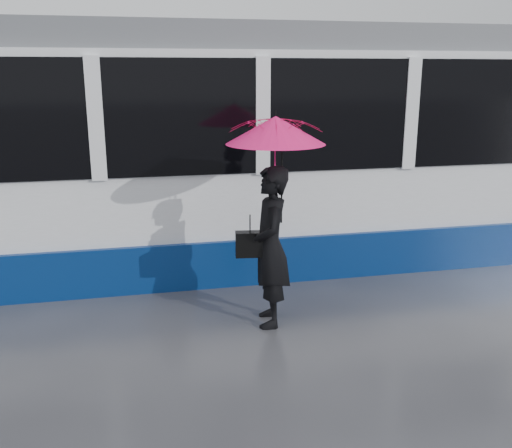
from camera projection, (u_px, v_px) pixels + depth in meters
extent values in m
plane|color=#2E2E34|center=(238.00, 328.00, 6.30)|extent=(90.00, 90.00, 0.00)
cube|color=#3F3D38|center=(214.00, 273.00, 7.98)|extent=(34.00, 0.07, 0.02)
cube|color=#3F3D38|center=(201.00, 244.00, 9.33)|extent=(34.00, 0.07, 0.02)
cube|color=white|center=(140.00, 160.00, 8.07)|extent=(24.00, 2.40, 2.95)
cube|color=navy|center=(144.00, 242.00, 8.38)|extent=(24.00, 2.56, 0.62)
cube|color=black|center=(137.00, 112.00, 7.89)|extent=(23.00, 2.48, 1.40)
cube|color=#5C5F64|center=(133.00, 38.00, 7.64)|extent=(23.60, 2.20, 0.35)
imported|color=black|center=(270.00, 247.00, 6.21)|extent=(0.51, 0.70, 1.78)
imported|color=#FF1569|center=(275.00, 157.00, 5.96)|extent=(1.09, 1.11, 0.89)
cone|color=#FF1569|center=(276.00, 130.00, 5.89)|extent=(1.17, 1.17, 0.29)
cylinder|color=black|center=(276.00, 114.00, 5.85)|extent=(0.01, 0.01, 0.07)
cylinder|color=black|center=(282.00, 187.00, 6.09)|extent=(0.02, 0.02, 0.78)
cube|color=black|center=(250.00, 244.00, 6.17)|extent=(0.33, 0.18, 0.28)
cylinder|color=black|center=(250.00, 224.00, 6.11)|extent=(0.01, 0.01, 0.18)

